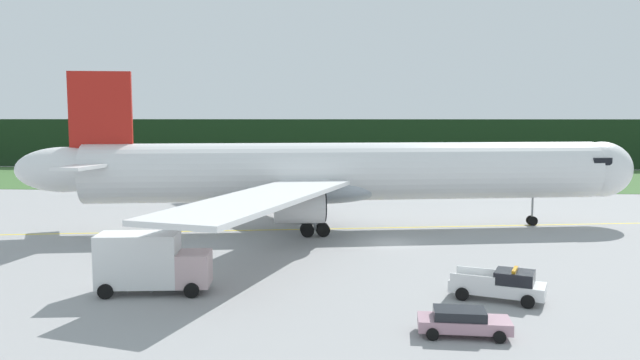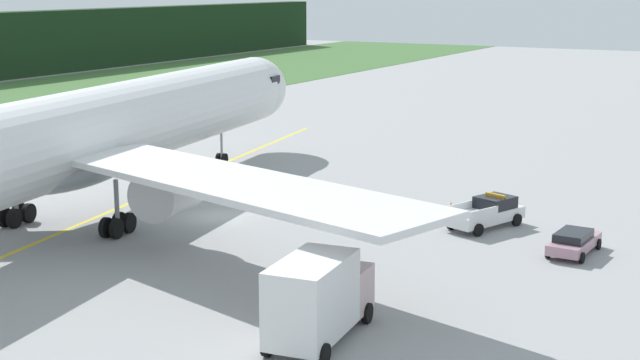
{
  "view_description": "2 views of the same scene",
  "coord_description": "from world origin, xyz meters",
  "px_view_note": "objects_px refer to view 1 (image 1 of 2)",
  "views": [
    {
      "loc": [
        -2.61,
        -50.93,
        10.58
      ],
      "look_at": [
        -6.39,
        7.56,
        4.52
      ],
      "focal_mm": 34.65,
      "sensor_mm": 36.0,
      "label": 1
    },
    {
      "loc": [
        -46.79,
        -32.86,
        14.49
      ],
      "look_at": [
        3.27,
        -5.36,
        2.29
      ],
      "focal_mm": 52.23,
      "sensor_mm": 36.0,
      "label": 2
    }
  ],
  "objects_px": {
    "ops_pickup_truck": "(501,285)",
    "staff_car": "(463,321)",
    "airliner": "(340,173)",
    "apron_cone": "(526,280)",
    "catering_truck": "(150,262)"
  },
  "relations": [
    {
      "from": "ops_pickup_truck",
      "to": "staff_car",
      "type": "relative_size",
      "value": 1.26
    },
    {
      "from": "ops_pickup_truck",
      "to": "apron_cone",
      "type": "relative_size",
      "value": 7.55
    },
    {
      "from": "airliner",
      "to": "apron_cone",
      "type": "bearing_deg",
      "value": -57.19
    },
    {
      "from": "airliner",
      "to": "apron_cone",
      "type": "relative_size",
      "value": 77.13
    },
    {
      "from": "airliner",
      "to": "staff_car",
      "type": "xyz_separation_m",
      "value": [
        6.83,
        -28.18,
        -4.54
      ]
    },
    {
      "from": "catering_truck",
      "to": "apron_cone",
      "type": "distance_m",
      "value": 23.25
    },
    {
      "from": "ops_pickup_truck",
      "to": "apron_cone",
      "type": "height_order",
      "value": "ops_pickup_truck"
    },
    {
      "from": "staff_car",
      "to": "ops_pickup_truck",
      "type": "bearing_deg",
      "value": 62.15
    },
    {
      "from": "airliner",
      "to": "catering_truck",
      "type": "distance_m",
      "value": 24.74
    },
    {
      "from": "ops_pickup_truck",
      "to": "staff_car",
      "type": "xyz_separation_m",
      "value": [
        -3.16,
        -5.99,
        -0.2
      ]
    },
    {
      "from": "catering_truck",
      "to": "staff_car",
      "type": "distance_m",
      "value": 18.64
    },
    {
      "from": "catering_truck",
      "to": "airliner",
      "type": "bearing_deg",
      "value": 64.03
    },
    {
      "from": "airliner",
      "to": "catering_truck",
      "type": "height_order",
      "value": "airliner"
    },
    {
      "from": "ops_pickup_truck",
      "to": "catering_truck",
      "type": "relative_size",
      "value": 0.83
    },
    {
      "from": "ops_pickup_truck",
      "to": "airliner",
      "type": "bearing_deg",
      "value": 114.23
    }
  ]
}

